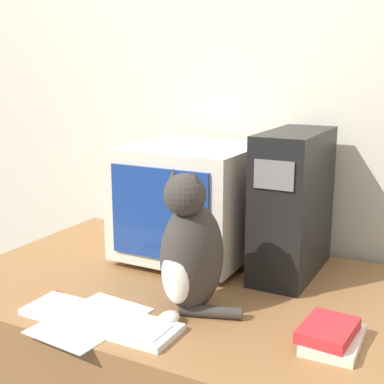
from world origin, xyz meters
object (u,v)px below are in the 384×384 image
crt_monitor (191,201)px  computer_tower (293,204)px  pen (72,298)px  book_stack (331,335)px  cat (190,252)px  keyboard (99,319)px

crt_monitor → computer_tower: bearing=4.6°
computer_tower → pen: 0.75m
book_stack → cat: bearing=178.9°
crt_monitor → cat: bearing=-62.5°
keyboard → book_stack: (0.58, 0.17, 0.02)m
crt_monitor → pen: (-0.15, -0.48, -0.21)m
computer_tower → pen: computer_tower is taller
computer_tower → book_stack: computer_tower is taller
pen → book_stack: bearing=7.0°
keyboard → computer_tower: bearing=60.0°
computer_tower → book_stack: (0.24, -0.42, -0.21)m
book_stack → pen: size_ratio=1.35×
book_stack → keyboard: bearing=-163.2°
book_stack → pen: book_stack is taller
crt_monitor → pen: bearing=-107.0°
computer_tower → cat: bearing=-111.5°
book_stack → crt_monitor: bearing=146.9°
book_stack → pen: bearing=-173.0°
computer_tower → keyboard: bearing=-120.0°
keyboard → cat: size_ratio=1.10×
pen → computer_tower: bearing=45.2°
keyboard → book_stack: bearing=16.8°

